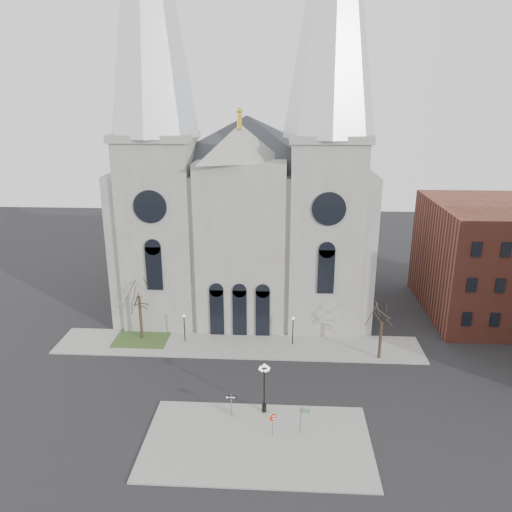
# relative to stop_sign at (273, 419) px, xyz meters

# --- Properties ---
(ground) EXTENTS (160.00, 160.00, 0.00)m
(ground) POSITION_rel_stop_sign_xyz_m (-4.18, 4.36, -1.76)
(ground) COLOR black
(ground) RESTS_ON ground
(sidewalk_near) EXTENTS (18.00, 10.00, 0.14)m
(sidewalk_near) POSITION_rel_stop_sign_xyz_m (-1.18, -0.64, -1.69)
(sidewalk_near) COLOR gray
(sidewalk_near) RESTS_ON ground
(sidewalk_far) EXTENTS (40.00, 6.00, 0.14)m
(sidewalk_far) POSITION_rel_stop_sign_xyz_m (-4.18, 15.36, -1.69)
(sidewalk_far) COLOR gray
(sidewalk_far) RESTS_ON ground
(grass_patch) EXTENTS (6.00, 5.00, 0.18)m
(grass_patch) POSITION_rel_stop_sign_xyz_m (-15.18, 16.36, -1.67)
(grass_patch) COLOR #374F22
(grass_patch) RESTS_ON ground
(cathedral) EXTENTS (33.00, 26.66, 54.00)m
(cathedral) POSITION_rel_stop_sign_xyz_m (-4.18, 27.22, 16.72)
(cathedral) COLOR gray
(cathedral) RESTS_ON ground
(bg_building_brick) EXTENTS (14.00, 18.00, 14.00)m
(bg_building_brick) POSITION_rel_stop_sign_xyz_m (25.82, 26.36, 5.24)
(bg_building_brick) COLOR brown
(bg_building_brick) RESTS_ON ground
(tree_left) EXTENTS (3.20, 3.20, 7.50)m
(tree_left) POSITION_rel_stop_sign_xyz_m (-15.18, 16.36, 3.83)
(tree_left) COLOR black
(tree_left) RESTS_ON ground
(tree_right) EXTENTS (3.20, 3.20, 6.00)m
(tree_right) POSITION_rel_stop_sign_xyz_m (10.82, 13.36, 2.71)
(tree_right) COLOR black
(tree_right) RESTS_ON ground
(ped_lamp_left) EXTENTS (0.32, 0.32, 3.26)m
(ped_lamp_left) POSITION_rel_stop_sign_xyz_m (-10.18, 15.86, 0.57)
(ped_lamp_left) COLOR black
(ped_lamp_left) RESTS_ON sidewalk_far
(ped_lamp_right) EXTENTS (0.32, 0.32, 3.26)m
(ped_lamp_right) POSITION_rel_stop_sign_xyz_m (1.82, 15.86, 0.57)
(ped_lamp_right) COLOR black
(ped_lamp_right) RESTS_ON sidewalk_far
(stop_sign) EXTENTS (0.79, 0.24, 2.24)m
(stop_sign) POSITION_rel_stop_sign_xyz_m (0.00, 0.00, 0.00)
(stop_sign) COLOR slate
(stop_sign) RESTS_ON sidewalk_near
(globe_lamp) EXTENTS (1.23, 1.23, 4.66)m
(globe_lamp) POSITION_rel_stop_sign_xyz_m (-0.81, 3.33, 1.31)
(globe_lamp) COLOR black
(globe_lamp) RESTS_ON sidewalk_near
(one_way_sign) EXTENTS (0.95, 0.09, 2.16)m
(one_way_sign) POSITION_rel_stop_sign_xyz_m (-3.57, 2.48, -0.15)
(one_way_sign) COLOR slate
(one_way_sign) RESTS_ON sidewalk_near
(street_name_sign) EXTENTS (0.75, 0.15, 2.36)m
(street_name_sign) POSITION_rel_stop_sign_xyz_m (2.32, 0.63, -0.23)
(street_name_sign) COLOR slate
(street_name_sign) RESTS_ON sidewalk_near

